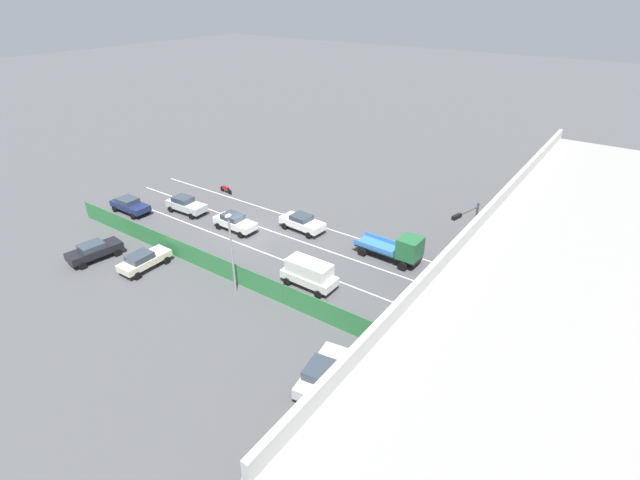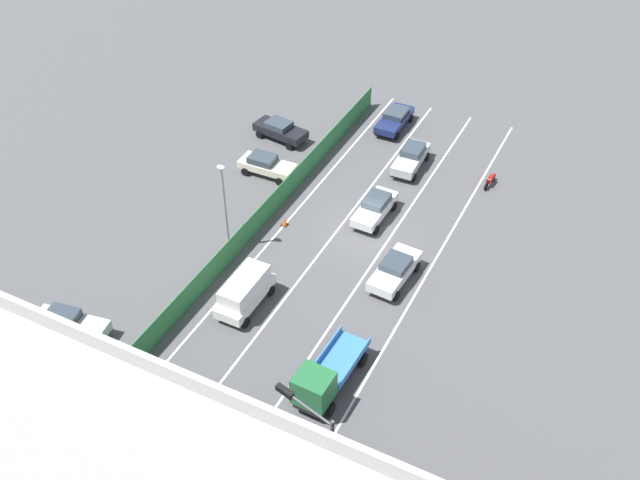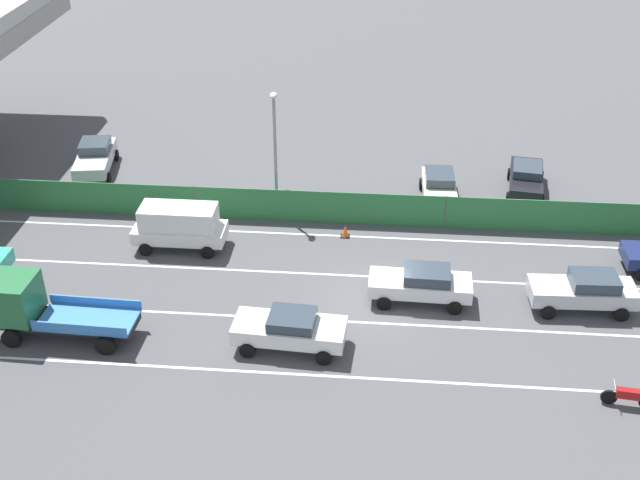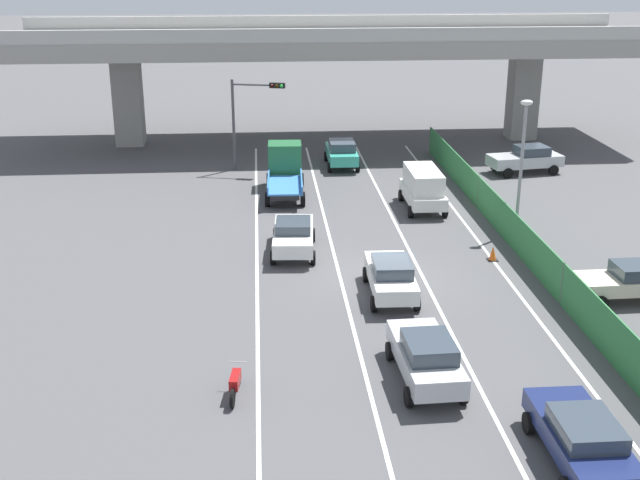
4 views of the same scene
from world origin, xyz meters
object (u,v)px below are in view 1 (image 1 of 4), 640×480
object	(u,v)px
car_taxi_teal	(439,295)
motorcycle	(226,189)
traffic_cone	(222,261)
parked_sedan_dark	(94,250)
parked_sedan_cream	(144,260)
traffic_light	(467,226)
car_sedan_silver	(186,204)
parked_wagon_silver	(323,373)
car_hatchback_white	(235,222)
car_sedan_navy	(130,205)
car_sedan_white	(302,222)
flatbed_truck_blue	(400,249)
street_lamp	(231,246)
car_van_white	(309,273)

from	to	relation	value
car_taxi_teal	motorcycle	bearing A→B (deg)	-102.42
traffic_cone	parked_sedan_dark	bearing A→B (deg)	-59.30
car_taxi_teal	parked_sedan_cream	bearing A→B (deg)	-66.98
traffic_light	car_sedan_silver	bearing A→B (deg)	-78.24
motorcycle	parked_sedan_cream	distance (m)	16.93
parked_wagon_silver	car_sedan_silver	bearing A→B (deg)	-114.28
car_hatchback_white	car_sedan_navy	size ratio (longest dim) A/B	0.99
car_sedan_white	parked_sedan_dark	distance (m)	18.65
flatbed_truck_blue	street_lamp	distance (m)	14.32
flatbed_truck_blue	street_lamp	size ratio (longest dim) A/B	0.89
car_sedan_silver	car_sedan_white	xyz separation A→B (m)	(-3.77, 12.39, -0.04)
street_lamp	motorcycle	bearing A→B (deg)	-132.62
car_sedan_silver	car_hatchback_white	world-z (taller)	car_sedan_silver
car_sedan_silver	flatbed_truck_blue	size ratio (longest dim) A/B	0.77
flatbed_truck_blue	parked_sedan_cream	xyz separation A→B (m)	(13.30, -16.98, -0.47)
car_hatchback_white	parked_sedan_cream	size ratio (longest dim) A/B	1.03
car_sedan_white	traffic_light	world-z (taller)	traffic_light
traffic_cone	car_sedan_navy	bearing A→B (deg)	-97.02
motorcycle	parked_sedan_dark	world-z (taller)	parked_sedan_dark
car_taxi_teal	motorcycle	distance (m)	29.19
car_sedan_silver	traffic_cone	xyz separation A→B (m)	(5.26, 10.67, -0.62)
car_sedan_silver	motorcycle	distance (m)	6.24
car_sedan_white	parked_sedan_cream	size ratio (longest dim) A/B	1.06
parked_sedan_cream	traffic_cone	size ratio (longest dim) A/B	6.54
flatbed_truck_blue	parked_sedan_cream	size ratio (longest dim) A/B	1.35
motorcycle	car_hatchback_white	bearing A→B (deg)	50.49
motorcycle	traffic_light	bearing A→B (deg)	89.04
car_hatchback_white	motorcycle	size ratio (longest dim) A/B	2.33
car_sedan_silver	car_sedan_white	size ratio (longest dim) A/B	0.99
car_taxi_teal	street_lamp	xyz separation A→B (m)	(7.42, -13.61, 3.13)
flatbed_truck_blue	parked_sedan_dark	world-z (taller)	flatbed_truck_blue
car_taxi_teal	parked_sedan_cream	distance (m)	24.12
car_sedan_silver	parked_wagon_silver	bearing A→B (deg)	65.72
parked_sedan_dark	traffic_light	xyz separation A→B (m)	(-16.73, 26.55, 3.18)
car_hatchback_white	parked_sedan_dark	xyz separation A→B (m)	(11.04, -6.01, -0.02)
car_sedan_silver	car_taxi_teal	world-z (taller)	car_taxi_teal
car_hatchback_white	traffic_light	distance (m)	21.54
flatbed_truck_blue	car_van_white	bearing A→B (deg)	-29.39
parked_sedan_cream	car_sedan_silver	bearing A→B (deg)	-148.46
traffic_light	flatbed_truck_blue	bearing A→B (deg)	-67.64
parked_sedan_dark	street_lamp	bearing A→B (deg)	104.61
car_sedan_navy	motorcycle	xyz separation A→B (m)	(-9.55, 4.36, -0.41)
parked_wagon_silver	traffic_light	xyz separation A→B (m)	(-17.28, 1.96, 3.12)
car_van_white	car_sedan_navy	xyz separation A→B (m)	(-0.22, -23.49, -0.38)
parked_sedan_dark	parked_sedan_cream	xyz separation A→B (m)	(-1.49, 4.84, -0.01)
motorcycle	car_taxi_teal	bearing A→B (deg)	77.58
car_taxi_teal	parked_sedan_dark	size ratio (longest dim) A/B	0.93
motorcycle	traffic_light	size ratio (longest dim) A/B	0.34
car_sedan_white	car_taxi_teal	size ratio (longest dim) A/B	1.07
car_hatchback_white	parked_sedan_cream	xyz separation A→B (m)	(9.55, -1.18, -0.03)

